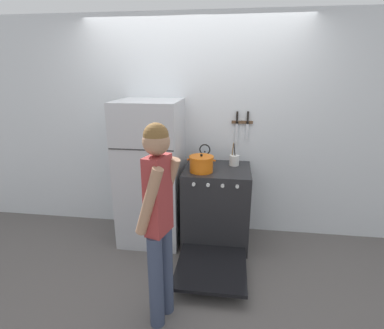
{
  "coord_description": "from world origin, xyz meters",
  "views": [
    {
      "loc": [
        0.45,
        -3.47,
        1.93
      ],
      "look_at": [
        0.04,
        -0.48,
        0.98
      ],
      "focal_mm": 28.0,
      "sensor_mm": 36.0,
      "label": 1
    }
  ],
  "objects_px": {
    "dutch_oven_pot": "(201,164)",
    "utensil_jar": "(234,160)",
    "stove_range": "(216,207)",
    "person": "(159,216)",
    "refrigerator": "(151,173)",
    "tea_kettle": "(205,158)"
  },
  "relations": [
    {
      "from": "dutch_oven_pot",
      "to": "person",
      "type": "distance_m",
      "value": 1.11
    },
    {
      "from": "refrigerator",
      "to": "utensil_jar",
      "type": "xyz_separation_m",
      "value": [
        0.94,
        0.15,
        0.15
      ]
    },
    {
      "from": "stove_range",
      "to": "dutch_oven_pot",
      "type": "relative_size",
      "value": 4.55
    },
    {
      "from": "stove_range",
      "to": "utensil_jar",
      "type": "relative_size",
      "value": 5.27
    },
    {
      "from": "utensil_jar",
      "to": "refrigerator",
      "type": "bearing_deg",
      "value": -171.12
    },
    {
      "from": "tea_kettle",
      "to": "person",
      "type": "height_order",
      "value": "person"
    },
    {
      "from": "stove_range",
      "to": "person",
      "type": "xyz_separation_m",
      "value": [
        -0.36,
        -1.18,
        0.47
      ]
    },
    {
      "from": "stove_range",
      "to": "utensil_jar",
      "type": "bearing_deg",
      "value": 43.99
    },
    {
      "from": "refrigerator",
      "to": "tea_kettle",
      "type": "xyz_separation_m",
      "value": [
        0.6,
        0.14,
        0.16
      ]
    },
    {
      "from": "dutch_oven_pot",
      "to": "utensil_jar",
      "type": "distance_m",
      "value": 0.44
    },
    {
      "from": "stove_range",
      "to": "dutch_oven_pot",
      "type": "distance_m",
      "value": 0.57
    },
    {
      "from": "dutch_oven_pot",
      "to": "utensil_jar",
      "type": "bearing_deg",
      "value": 37.82
    },
    {
      "from": "stove_range",
      "to": "tea_kettle",
      "type": "bearing_deg",
      "value": 131.87
    },
    {
      "from": "dutch_oven_pot",
      "to": "tea_kettle",
      "type": "xyz_separation_m",
      "value": [
        0.01,
        0.26,
        -0.01
      ]
    },
    {
      "from": "utensil_jar",
      "to": "person",
      "type": "distance_m",
      "value": 1.46
    },
    {
      "from": "refrigerator",
      "to": "person",
      "type": "bearing_deg",
      "value": -71.97
    },
    {
      "from": "stove_range",
      "to": "person",
      "type": "bearing_deg",
      "value": -106.88
    },
    {
      "from": "refrigerator",
      "to": "stove_range",
      "type": "distance_m",
      "value": 0.84
    },
    {
      "from": "dutch_oven_pot",
      "to": "utensil_jar",
      "type": "height_order",
      "value": "utensil_jar"
    },
    {
      "from": "refrigerator",
      "to": "dutch_oven_pot",
      "type": "bearing_deg",
      "value": -11.73
    },
    {
      "from": "tea_kettle",
      "to": "refrigerator",
      "type": "bearing_deg",
      "value": -166.95
    },
    {
      "from": "dutch_oven_pot",
      "to": "person",
      "type": "bearing_deg",
      "value": -100.13
    }
  ]
}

